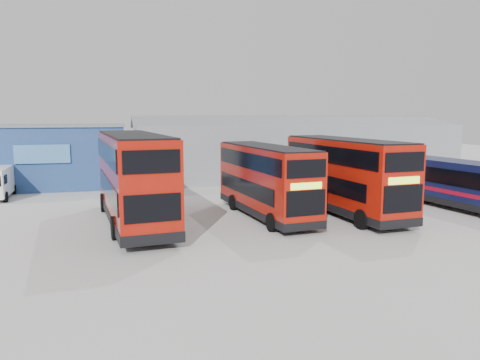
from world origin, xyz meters
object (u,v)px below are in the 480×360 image
maintenance_shed (290,149)px  single_decker_blue (464,186)px  double_decker_left (134,180)px  double_decker_right (345,177)px  double_decker_centre (266,182)px  office_block (51,155)px

maintenance_shed → single_decker_blue: (4.51, -19.12, -1.10)m
double_decker_left → double_decker_right: bearing=172.4°
maintenance_shed → double_decker_centre: 19.80m
single_decker_blue → maintenance_shed: bearing=-84.4°
maintenance_shed → double_decker_left: maintenance_shed is taller
double_decker_centre → single_decker_blue: bearing=-11.1°
single_decker_blue → double_decker_left: bearing=-10.4°
double_decker_left → double_decker_centre: (7.48, 0.09, -0.38)m
office_block → double_decker_centre: bearing=-49.2°
maintenance_shed → double_decker_right: maintenance_shed is taller
office_block → single_decker_blue: office_block is taller
double_decker_right → single_decker_blue: size_ratio=0.95×
maintenance_shed → single_decker_blue: bearing=-76.7°
office_block → maintenance_shed: 22.09m
double_decker_centre → office_block: bearing=124.6°
office_block → double_decker_right: (18.69, -16.42, -0.33)m
double_decker_left → single_decker_blue: 20.16m
double_decker_left → single_decker_blue: (20.12, -0.97, -0.95)m
office_block → single_decker_blue: 31.57m
office_block → single_decker_blue: size_ratio=1.08×
double_decker_right → double_decker_centre: bearing=170.2°
double_decker_left → double_decker_centre: 7.49m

